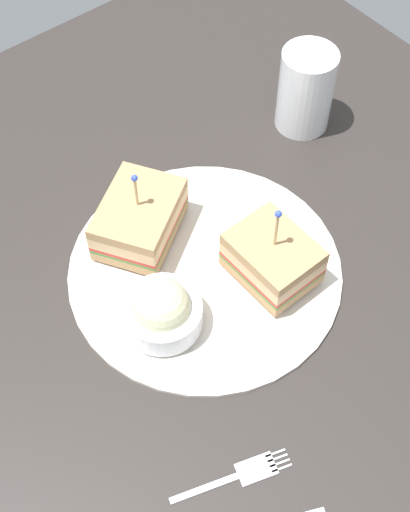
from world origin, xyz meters
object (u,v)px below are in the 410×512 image
Objects in this scene: plate at (205,269)px; fork at (244,473)px; coleslaw_bowl at (162,311)px; sandwich_half_front at (139,219)px; sandwich_half_back at (272,258)px; drink_glass at (305,92)px.

plate reaches higher than fork.
coleslaw_bowl is at bearing 109.10° from plate.
coleslaw_bowl reaches higher than plate.
sandwich_half_back is at bearing -149.06° from sandwich_half_front.
fork is (-14.58, 16.18, -3.27)cm from sandwich_half_back.
fork is (-29.60, 34.73, -4.73)cm from drink_glass.
sandwich_half_front is 1.12× the size of fork.
sandwich_half_back is at bearing -47.97° from fork.
sandwich_half_front reaches higher than fork.
sandwich_half_back is at bearing 128.99° from drink_glass.
drink_glass is (10.11, -23.61, 4.47)cm from plate.
drink_glass is at bearing -66.82° from plate.
sandwich_half_front reaches higher than plate.
sandwich_half_front is at bearing 18.53° from plate.
coleslaw_bowl is (-10.63, 4.86, -0.30)cm from sandwich_half_front.
coleslaw_bowl is 17.49cm from fork.
sandwich_half_front is at bearing 94.56° from drink_glass.
plate is 7.66cm from sandwich_half_back.
sandwich_half_back reaches higher than sandwich_half_front.
coleslaw_bowl is 0.72× the size of fork.
drink_glass is at bearing -67.79° from coleslaw_bowl.
coleslaw_bowl is at bearing 155.42° from sandwich_half_front.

